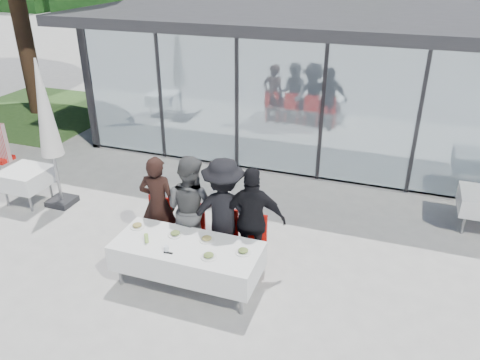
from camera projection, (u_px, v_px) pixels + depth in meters
name	position (u px, v px, depth m)	size (l,w,h in m)	color
ground	(207.00, 273.00, 7.63)	(90.00, 90.00, 0.00)	#A2A09A
pavilion	(386.00, 54.00, 12.99)	(14.80, 8.80, 3.44)	gray
dining_table	(187.00, 256.00, 7.15)	(2.26, 0.96, 0.75)	white
diner_a	(158.00, 204.00, 7.92)	(0.64, 0.64, 1.75)	black
diner_chair_a	(159.00, 222.00, 8.05)	(0.44, 0.44, 0.97)	red
diner_b	(190.00, 208.00, 7.72)	(0.90, 0.90, 1.84)	#535353
diner_chair_b	(191.00, 228.00, 7.87)	(0.44, 0.44, 0.97)	red
diner_c	(224.00, 213.00, 7.54)	(1.22, 1.22, 1.88)	black
diner_chair_c	(224.00, 235.00, 7.69)	(0.44, 0.44, 0.97)	red
diner_d	(253.00, 220.00, 7.41)	(1.05, 1.05, 1.80)	black
diner_chair_d	(252.00, 240.00, 7.55)	(0.44, 0.44, 0.97)	red
plate_a	(137.00, 226.00, 7.49)	(0.24, 0.24, 0.07)	silver
plate_b	(175.00, 234.00, 7.28)	(0.24, 0.24, 0.07)	silver
plate_c	(207.00, 239.00, 7.15)	(0.24, 0.24, 0.07)	silver
plate_d	(243.00, 251.00, 6.86)	(0.24, 0.24, 0.07)	silver
plate_extra	(209.00, 256.00, 6.75)	(0.24, 0.24, 0.07)	silver
juice_bottle	(146.00, 238.00, 7.08)	(0.06, 0.06, 0.14)	#95C150
drinking_glasses	(166.00, 249.00, 6.87)	(0.07, 0.07, 0.10)	silver
folded_eyeglasses	(168.00, 253.00, 6.86)	(0.14, 0.03, 0.01)	black
spare_table_left	(26.00, 178.00, 9.56)	(0.86, 0.86, 0.74)	white
market_umbrella	(46.00, 117.00, 8.89)	(0.50, 0.50, 3.00)	black
grass_patch	(39.00, 112.00, 15.24)	(5.00, 5.00, 0.02)	#385926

